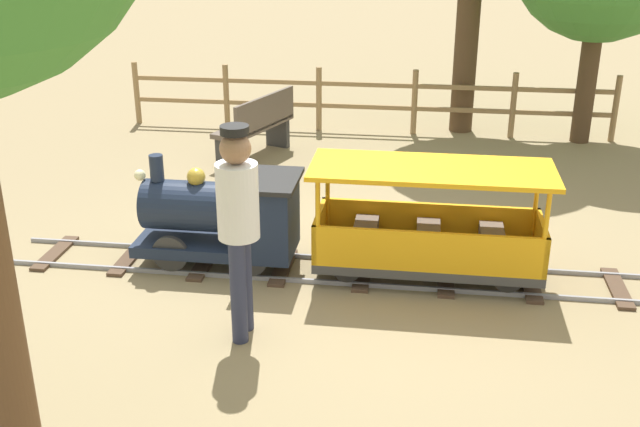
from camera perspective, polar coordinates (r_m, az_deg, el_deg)
name	(u,v)px	position (r m, az deg, el deg)	size (l,w,h in m)	color
ground_plane	(325,272)	(6.71, 0.37, -4.37)	(60.00, 60.00, 0.00)	#8C7A56
track	(323,270)	(6.71, 0.21, -4.23)	(0.72, 5.70, 0.04)	gray
locomotive	(225,216)	(6.68, -7.12, -0.15)	(0.68, 1.45, 0.97)	#192338
passenger_car	(428,233)	(6.49, 8.12, -1.46)	(0.78, 2.00, 0.97)	#3F3F3F
conductor_person	(238,217)	(5.39, -6.14, -0.25)	(0.30, 0.30, 1.62)	#282D47
park_bench	(257,127)	(9.61, -4.74, 6.50)	(1.36, 0.83, 0.82)	brown
fence_section	(366,98)	(10.76, 3.49, 8.61)	(0.08, 6.78, 0.90)	#93754C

